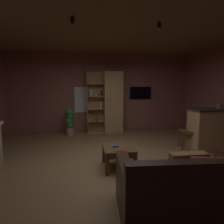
# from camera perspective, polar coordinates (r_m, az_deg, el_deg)

# --- Properties ---
(floor) EXTENTS (6.51, 6.13, 0.02)m
(floor) POSITION_cam_1_polar(r_m,az_deg,el_deg) (3.87, 0.87, -16.53)
(floor) COLOR olive
(floor) RESTS_ON ground
(wall_back) EXTENTS (6.63, 0.06, 2.79)m
(wall_back) POSITION_cam_1_polar(r_m,az_deg,el_deg) (6.62, -3.33, 5.95)
(wall_back) COLOR #8E544C
(wall_back) RESTS_ON ground
(ceiling) EXTENTS (6.51, 6.13, 0.02)m
(ceiling) POSITION_cam_1_polar(r_m,az_deg,el_deg) (3.75, 0.97, 26.63)
(ceiling) COLOR brown
(window_pane_back) EXTENTS (0.55, 0.01, 0.91)m
(window_pane_back) POSITION_cam_1_polar(r_m,az_deg,el_deg) (6.57, -9.37, 3.85)
(window_pane_back) COLOR white
(bookshelf_cabinet) EXTENTS (1.25, 0.41, 2.15)m
(bookshelf_cabinet) POSITION_cam_1_polar(r_m,az_deg,el_deg) (6.39, -0.36, 2.98)
(bookshelf_cabinet) COLOR tan
(bookshelf_cabinet) RESTS_ON ground
(kitchen_bar_counter) EXTENTS (1.54, 0.60, 1.06)m
(kitchen_bar_counter) POSITION_cam_1_polar(r_m,az_deg,el_deg) (5.39, 30.72, -4.62)
(kitchen_bar_counter) COLOR tan
(kitchen_bar_counter) RESTS_ON ground
(tissue_box) EXTENTS (0.14, 0.14, 0.11)m
(tissue_box) POSITION_cam_1_polar(r_m,az_deg,el_deg) (5.27, 31.06, 1.51)
(tissue_box) COLOR #995972
(tissue_box) RESTS_ON kitchen_bar_counter
(leather_couch) EXTENTS (1.70, 1.01, 0.84)m
(leather_couch) POSITION_cam_1_polar(r_m,az_deg,el_deg) (2.59, 22.57, -22.14)
(leather_couch) COLOR #382116
(leather_couch) RESTS_ON ground
(coffee_table) EXTENTS (0.60, 0.67, 0.42)m
(coffee_table) POSITION_cam_1_polar(r_m,az_deg,el_deg) (3.65, 2.06, -12.21)
(coffee_table) COLOR brown
(coffee_table) RESTS_ON ground
(table_book_0) EXTENTS (0.13, 0.11, 0.03)m
(table_book_0) POSITION_cam_1_polar(r_m,az_deg,el_deg) (3.62, 1.15, -10.70)
(table_book_0) COLOR #2D4C8C
(table_book_0) RESTS_ON coffee_table
(dining_chair) EXTENTS (0.51, 0.51, 0.92)m
(dining_chair) POSITION_cam_1_polar(r_m,az_deg,el_deg) (5.12, 23.85, -4.87)
(dining_chair) COLOR brown
(dining_chair) RESTS_ON ground
(potted_floor_plant) EXTENTS (0.32, 0.29, 0.94)m
(potted_floor_plant) POSITION_cam_1_polar(r_m,az_deg,el_deg) (6.19, -13.27, -2.52)
(potted_floor_plant) COLOR #9E896B
(potted_floor_plant) RESTS_ON ground
(wall_mounted_tv) EXTENTS (0.81, 0.06, 0.46)m
(wall_mounted_tv) POSITION_cam_1_polar(r_m,az_deg,el_deg) (6.83, 8.96, 5.97)
(wall_mounted_tv) COLOR black
(track_light_spot_1) EXTENTS (0.07, 0.07, 0.09)m
(track_light_spot_1) POSITION_cam_1_polar(r_m,az_deg,el_deg) (3.52, -12.38, 26.37)
(track_light_spot_1) COLOR black
(track_light_spot_2) EXTENTS (0.07, 0.07, 0.09)m
(track_light_spot_2) POSITION_cam_1_polar(r_m,az_deg,el_deg) (3.76, 14.73, 25.06)
(track_light_spot_2) COLOR black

